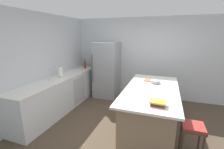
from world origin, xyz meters
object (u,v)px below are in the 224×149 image
(refrigerator, at_px, (107,70))
(syrup_bottle, at_px, (85,65))
(bar_stool, at_px, (193,131))
(vinegar_bottle, at_px, (85,63))
(kitchen_island, at_px, (150,108))
(gin_bottle, at_px, (84,64))
(paper_towel_roll, at_px, (61,72))
(cutting_board, at_px, (151,80))
(hot_sauce_bottle, at_px, (85,66))
(mixing_bowl, at_px, (155,82))
(sink_faucet, at_px, (49,74))
(cookbook_stack, at_px, (158,103))

(refrigerator, height_order, syrup_bottle, refrigerator)
(bar_stool, bearing_deg, vinegar_bottle, 144.03)
(kitchen_island, xyz_separation_m, gin_bottle, (-2.51, 1.59, 0.58))
(paper_towel_roll, height_order, cutting_board, paper_towel_roll)
(kitchen_island, xyz_separation_m, vinegar_bottle, (-2.53, 1.68, 0.57))
(kitchen_island, relative_size, refrigerator, 1.25)
(refrigerator, xyz_separation_m, hot_sauce_bottle, (-0.76, -0.10, 0.11))
(refrigerator, bearing_deg, mixing_bowl, -33.77)
(sink_faucet, xyz_separation_m, cutting_board, (2.43, 0.80, -0.14))
(refrigerator, xyz_separation_m, cutting_board, (1.54, -0.92, 0.04))
(mixing_bowl, xyz_separation_m, cutting_board, (-0.11, 0.18, -0.03))
(bar_stool, bearing_deg, syrup_bottle, 145.36)
(sink_faucet, height_order, gin_bottle, sink_faucet)
(kitchen_island, relative_size, vinegar_bottle, 7.80)
(paper_towel_roll, relative_size, cutting_board, 0.88)
(hot_sauce_bottle, relative_size, cutting_board, 0.64)
(vinegar_bottle, xyz_separation_m, gin_bottle, (0.02, -0.09, 0.01))
(vinegar_bottle, bearing_deg, refrigerator, -10.43)
(kitchen_island, relative_size, gin_bottle, 7.77)
(gin_bottle, distance_m, cutting_board, 2.64)
(sink_faucet, bearing_deg, mixing_bowl, 13.69)
(refrigerator, height_order, cookbook_stack, refrigerator)
(kitchen_island, height_order, cutting_board, cutting_board)
(syrup_bottle, distance_m, cookbook_stack, 3.49)
(vinegar_bottle, distance_m, gin_bottle, 0.10)
(hot_sauce_bottle, xyz_separation_m, cutting_board, (2.31, -0.82, -0.07))
(syrup_bottle, xyz_separation_m, hot_sauce_bottle, (0.06, -0.09, -0.01))
(vinegar_bottle, distance_m, cutting_board, 2.69)
(bar_stool, height_order, syrup_bottle, syrup_bottle)
(kitchen_island, distance_m, sink_faucet, 2.58)
(hot_sauce_bottle, bearing_deg, syrup_bottle, 124.85)
(paper_towel_roll, xyz_separation_m, gin_bottle, (-0.06, 1.41, -0.01))
(gin_bottle, bearing_deg, paper_towel_roll, -87.63)
(gin_bottle, height_order, mixing_bowl, gin_bottle)
(gin_bottle, relative_size, mixing_bowl, 1.31)
(syrup_bottle, bearing_deg, paper_towel_roll, -90.62)
(refrigerator, xyz_separation_m, gin_bottle, (-0.90, 0.07, 0.15))
(sink_faucet, distance_m, paper_towel_roll, 0.39)
(bar_stool, xyz_separation_m, gin_bottle, (-3.26, 2.28, 0.54))
(bar_stool, height_order, vinegar_bottle, vinegar_bottle)
(refrigerator, relative_size, mixing_bowl, 8.16)
(refrigerator, height_order, vinegar_bottle, refrigerator)
(gin_bottle, bearing_deg, bar_stool, -35.02)
(vinegar_bottle, distance_m, syrup_bottle, 0.20)
(kitchen_island, distance_m, refrigerator, 2.25)
(vinegar_bottle, distance_m, cookbook_stack, 3.67)
(bar_stool, distance_m, vinegar_bottle, 4.08)
(sink_faucet, distance_m, syrup_bottle, 1.71)
(kitchen_island, xyz_separation_m, bar_stool, (0.75, -0.70, 0.04))
(paper_towel_roll, bearing_deg, cutting_board, 9.83)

